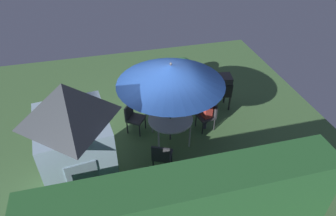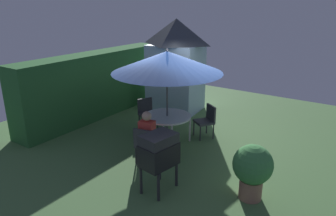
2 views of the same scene
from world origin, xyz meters
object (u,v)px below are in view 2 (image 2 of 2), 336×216
at_px(chair_toward_hedge, 147,112).
at_px(person_in_red, 147,131).
at_px(potted_plant_by_shed, 252,168).
at_px(potted_plant_by_grill, 164,93).
at_px(garden_shed, 176,65).
at_px(chair_far_side, 207,119).
at_px(patio_table, 167,118).
at_px(chair_near_shed, 146,143).
at_px(bbq_grill, 159,151).
at_px(patio_umbrella, 167,62).

height_order(chair_toward_hedge, person_in_red, person_in_red).
xyz_separation_m(potted_plant_by_shed, potted_plant_by_grill, (4.03, 4.86, -0.29)).
bearing_deg(potted_plant_by_grill, garden_shed, -120.20).
distance_m(chair_far_side, potted_plant_by_shed, 2.94).
distance_m(patio_table, chair_near_shed, 1.25).
bearing_deg(chair_near_shed, potted_plant_by_grill, 30.17).
bearing_deg(potted_plant_by_grill, chair_far_side, -124.60).
distance_m(garden_shed, potted_plant_by_shed, 5.42).
bearing_deg(chair_near_shed, garden_shed, 23.01).
distance_m(chair_toward_hedge, person_in_red, 2.09).
height_order(garden_shed, potted_plant_by_grill, garden_shed).
relative_size(bbq_grill, chair_toward_hedge, 1.33).
xyz_separation_m(chair_near_shed, person_in_red, (0.08, 0.02, 0.26)).
xyz_separation_m(patio_table, potted_plant_by_grill, (2.89, 2.15, -0.36)).
xyz_separation_m(chair_far_side, potted_plant_by_grill, (1.94, 2.81, -0.17)).
bearing_deg(chair_toward_hedge, bbq_grill, -137.78).
bearing_deg(chair_far_side, patio_umbrella, 145.28).
bearing_deg(patio_umbrella, patio_table, 26.57).
xyz_separation_m(patio_table, chair_toward_hedge, (0.50, 1.06, -0.19)).
height_order(chair_near_shed, chair_far_side, same).
bearing_deg(chair_far_side, bbq_grill, -171.02).
height_order(patio_table, person_in_red, person_in_red).
distance_m(chair_near_shed, chair_far_side, 2.21).
bearing_deg(chair_far_side, patio_table, 145.28).
distance_m(garden_shed, chair_near_shed, 4.06).
bearing_deg(garden_shed, chair_far_side, -126.39).
bearing_deg(garden_shed, chair_toward_hedge, -173.10).
bearing_deg(bbq_grill, patio_table, 30.34).
xyz_separation_m(garden_shed, patio_table, (-2.39, -1.29, -0.85)).
relative_size(chair_far_side, potted_plant_by_grill, 1.43).
relative_size(potted_plant_by_shed, potted_plant_by_grill, 1.73).
height_order(patio_table, patio_umbrella, patio_umbrella).
xyz_separation_m(patio_umbrella, chair_toward_hedge, (0.50, 1.06, -1.65)).
xyz_separation_m(patio_table, potted_plant_by_shed, (-1.14, -2.71, -0.07)).
relative_size(bbq_grill, chair_far_side, 1.33).
xyz_separation_m(chair_far_side, potted_plant_by_shed, (-2.10, -2.05, 0.12)).
height_order(potted_plant_by_shed, person_in_red, person_in_red).
relative_size(garden_shed, bbq_grill, 2.56).
xyz_separation_m(garden_shed, chair_far_side, (-1.44, -1.95, -1.05)).
xyz_separation_m(chair_near_shed, chair_toward_hedge, (1.72, 1.30, 0.00)).
relative_size(garden_shed, patio_umbrella, 1.11).
height_order(patio_umbrella, potted_plant_by_shed, patio_umbrella).
bearing_deg(chair_near_shed, patio_table, 11.13).
relative_size(garden_shed, chair_near_shed, 3.41).
bearing_deg(potted_plant_by_grill, chair_near_shed, -149.83).
bearing_deg(potted_plant_by_shed, bbq_grill, 115.26).
relative_size(patio_umbrella, person_in_red, 2.19).
relative_size(patio_table, bbq_grill, 1.03).
bearing_deg(chair_far_side, chair_toward_hedge, 104.77).
height_order(patio_table, chair_toward_hedge, chair_toward_hedge).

